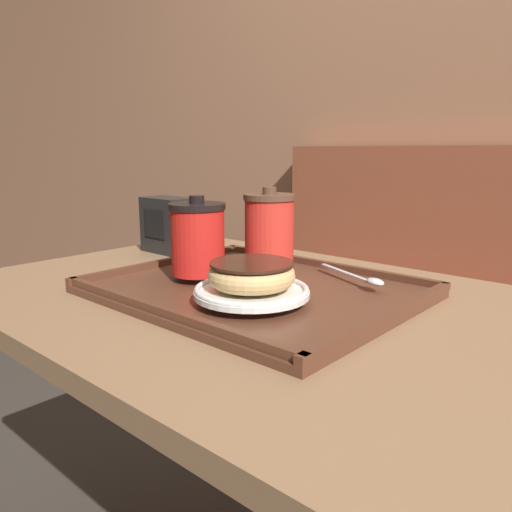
% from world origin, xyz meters
% --- Properties ---
extents(wall_behind, '(8.00, 0.05, 2.40)m').
position_xyz_m(wall_behind, '(0.00, 1.10, 1.20)').
color(wall_behind, '#9E6B4C').
rests_on(wall_behind, ground_plane).
extents(booth_bench, '(1.37, 0.44, 1.00)m').
position_xyz_m(booth_bench, '(-0.03, 0.87, 0.32)').
color(booth_bench, brown).
rests_on(booth_bench, ground_plane).
extents(cafe_table, '(1.09, 0.69, 0.75)m').
position_xyz_m(cafe_table, '(0.00, 0.00, 0.60)').
color(cafe_table, '#846042').
rests_on(cafe_table, ground_plane).
extents(serving_tray, '(0.49, 0.39, 0.02)m').
position_xyz_m(serving_tray, '(-0.04, 0.00, 0.76)').
color(serving_tray, '#512D1E').
rests_on(serving_tray, cafe_table).
extents(coffee_cup_front, '(0.10, 0.10, 0.13)m').
position_xyz_m(coffee_cup_front, '(-0.14, -0.03, 0.84)').
color(coffee_cup_front, red).
rests_on(coffee_cup_front, serving_tray).
extents(coffee_cup_rear, '(0.09, 0.09, 0.14)m').
position_xyz_m(coffee_cup_rear, '(-0.08, 0.09, 0.85)').
color(coffee_cup_rear, red).
rests_on(coffee_cup_rear, serving_tray).
extents(plate_with_chocolate_donut, '(0.17, 0.17, 0.01)m').
position_xyz_m(plate_with_chocolate_donut, '(0.02, -0.07, 0.79)').
color(plate_with_chocolate_donut, white).
rests_on(plate_with_chocolate_donut, serving_tray).
extents(donut_chocolate_glazed, '(0.13, 0.13, 0.04)m').
position_xyz_m(donut_chocolate_glazed, '(0.02, -0.07, 0.81)').
color(donut_chocolate_glazed, '#DBB270').
rests_on(donut_chocolate_glazed, plate_with_chocolate_donut).
extents(spoon, '(0.16, 0.08, 0.01)m').
position_xyz_m(spoon, '(0.10, 0.12, 0.78)').
color(spoon, silver).
rests_on(spoon, serving_tray).
extents(napkin_dispenser, '(0.12, 0.07, 0.13)m').
position_xyz_m(napkin_dispenser, '(-0.42, 0.13, 0.82)').
color(napkin_dispenser, black).
rests_on(napkin_dispenser, cafe_table).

